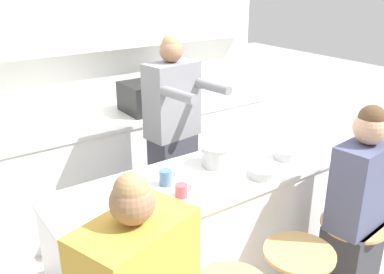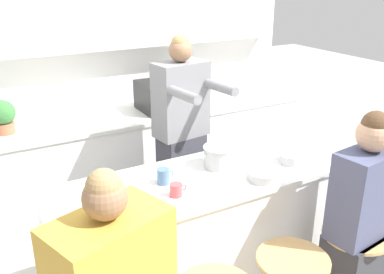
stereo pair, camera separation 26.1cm
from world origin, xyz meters
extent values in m
cube|color=silver|center=(0.00, 1.76, 1.35)|extent=(3.90, 0.06, 2.70)
cube|color=white|center=(0.00, 1.65, 1.83)|extent=(3.59, 0.16, 0.75)
cube|color=white|center=(0.00, 1.39, 0.44)|extent=(3.59, 0.65, 0.88)
cube|color=silver|center=(0.00, 1.39, 0.90)|extent=(3.62, 0.68, 0.03)
cube|color=white|center=(0.00, 0.00, 0.47)|extent=(1.83, 0.64, 0.82)
cube|color=silver|center=(0.00, 0.00, 0.89)|extent=(1.87, 0.68, 0.03)
cylinder|color=tan|center=(0.25, -0.63, 0.62)|extent=(0.41, 0.41, 0.02)
cylinder|color=#B7BABC|center=(0.75, -0.63, 0.31)|extent=(0.04, 0.04, 0.59)
cylinder|color=tan|center=(0.75, -0.63, 0.62)|extent=(0.41, 0.41, 0.02)
cube|color=#383842|center=(0.23, 0.64, 0.47)|extent=(0.36, 0.26, 0.93)
cube|color=slate|center=(0.23, 0.64, 1.21)|extent=(0.42, 0.27, 0.56)
cylinder|color=slate|center=(0.10, 0.36, 1.34)|extent=(0.11, 0.31, 0.07)
cylinder|color=slate|center=(0.42, 0.40, 1.34)|extent=(0.11, 0.31, 0.07)
sphere|color=#936B4C|center=(0.23, 0.64, 1.58)|extent=(0.19, 0.19, 0.17)
sphere|color=#A37F51|center=(0.23, 0.64, 1.62)|extent=(0.15, 0.15, 0.13)
sphere|color=#936B4C|center=(-0.78, -0.64, 1.29)|extent=(0.22, 0.22, 0.18)
sphere|color=#A37F51|center=(-0.78, -0.64, 1.34)|extent=(0.18, 0.18, 0.14)
cube|color=#333338|center=(0.74, -0.64, 0.31)|extent=(0.39, 0.31, 0.63)
cube|color=#474C6B|center=(0.74, -0.64, 0.90)|extent=(0.43, 0.27, 0.54)
sphere|color=tan|center=(0.74, -0.64, 1.27)|extent=(0.22, 0.22, 0.20)
sphere|color=#513823|center=(0.74, -0.64, 1.33)|extent=(0.18, 0.18, 0.16)
cylinder|color=#B7BABC|center=(0.21, 0.08, 0.97)|extent=(0.21, 0.21, 0.13)
cylinder|color=#B7BABC|center=(0.21, 0.08, 1.04)|extent=(0.22, 0.22, 0.01)
cylinder|color=#B7BABC|center=(0.08, 0.08, 1.01)|extent=(0.05, 0.01, 0.01)
cylinder|color=#B7BABC|center=(0.34, 0.08, 1.01)|extent=(0.05, 0.01, 0.01)
cylinder|color=#B7BABC|center=(0.35, -0.21, 0.93)|extent=(0.21, 0.21, 0.06)
cylinder|color=#B7BABC|center=(0.67, -0.11, 0.94)|extent=(0.17, 0.17, 0.06)
cylinder|color=#DB4C51|center=(-0.22, -0.14, 0.94)|extent=(0.07, 0.07, 0.08)
torus|color=#DB4C51|center=(-0.17, -0.14, 0.95)|extent=(0.04, 0.01, 0.04)
cylinder|color=#4C7099|center=(-0.21, 0.04, 0.95)|extent=(0.08, 0.08, 0.10)
torus|color=#4C7099|center=(-0.16, 0.04, 0.96)|extent=(0.04, 0.01, 0.04)
ellipsoid|color=yellow|center=(-0.67, -0.20, 0.93)|extent=(0.12, 0.05, 0.05)
ellipsoid|color=yellow|center=(-0.70, -0.17, 0.93)|extent=(0.09, 0.11, 0.05)
ellipsoid|color=yellow|center=(-0.64, -0.17, 0.93)|extent=(0.10, 0.10, 0.05)
cube|color=black|center=(0.47, 1.35, 1.04)|extent=(0.54, 0.38, 0.26)
cube|color=black|center=(0.42, 1.16, 1.04)|extent=(0.34, 0.01, 0.20)
cube|color=black|center=(0.67, 1.16, 1.04)|extent=(0.10, 0.01, 0.21)
camera|label=1|loc=(-1.40, -1.92, 2.10)|focal=40.00mm
camera|label=2|loc=(-1.18, -2.06, 2.10)|focal=40.00mm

